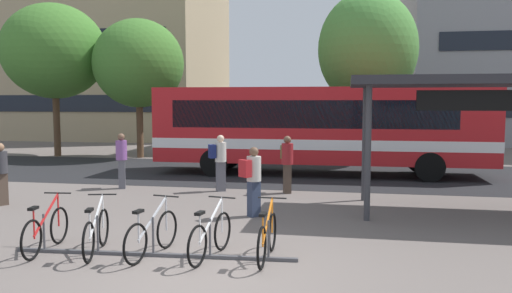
{
  "coord_description": "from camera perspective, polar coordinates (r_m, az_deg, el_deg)",
  "views": [
    {
      "loc": [
        2.16,
        -7.48,
        2.72
      ],
      "look_at": [
        -0.17,
        5.32,
        1.54
      ],
      "focal_mm": 35.35,
      "sensor_mm": 36.0,
      "label": 1
    }
  ],
  "objects": [
    {
      "name": "ground",
      "position": [
        8.24,
        -5.61,
        -14.07
      ],
      "size": [
        200.0,
        200.0,
        0.0
      ],
      "primitive_type": "plane",
      "color": "#6B605B"
    },
    {
      "name": "bus_lane_asphalt",
      "position": [
        18.95,
        3.67,
        -3.05
      ],
      "size": [
        80.0,
        7.2,
        0.01
      ],
      "primitive_type": "cube",
      "color": "#232326",
      "rests_on": "ground"
    },
    {
      "name": "city_bus",
      "position": [
        18.68,
        7.44,
        2.26
      ],
      "size": [
        12.05,
        2.7,
        3.2
      ],
      "rotation": [
        0.0,
        0.0,
        0.01
      ],
      "color": "red",
      "rests_on": "ground"
    },
    {
      "name": "bike_rack",
      "position": [
        9.18,
        -11.53,
        -11.54
      ],
      "size": [
        5.06,
        0.38,
        0.7
      ],
      "rotation": [
        0.0,
        0.0,
        0.06
      ],
      "color": "#47474C",
      "rests_on": "ground"
    },
    {
      "name": "parked_bicycle_red_0",
      "position": [
        9.95,
        -22.67,
        -8.77
      ],
      "size": [
        0.52,
        1.72,
        0.99
      ],
      "rotation": [
        0.0,
        0.0,
        1.67
      ],
      "color": "black",
      "rests_on": "ground"
    },
    {
      "name": "parked_bicycle_white_1",
      "position": [
        9.49,
        -17.62,
        -9.28
      ],
      "size": [
        0.59,
        1.69,
        0.99
      ],
      "rotation": [
        0.0,
        0.0,
        1.81
      ],
      "color": "black",
      "rests_on": "ground"
    },
    {
      "name": "parked_bicycle_silver_2",
      "position": [
        9.12,
        -11.69,
        -9.74
      ],
      "size": [
        0.52,
        1.71,
        0.99
      ],
      "rotation": [
        0.0,
        0.0,
        1.4
      ],
      "color": "black",
      "rests_on": "ground"
    },
    {
      "name": "parked_bicycle_white_3",
      "position": [
        8.85,
        -5.16,
        -10.1
      ],
      "size": [
        0.52,
        1.71,
        0.99
      ],
      "rotation": [
        0.0,
        0.0,
        1.4
      ],
      "color": "black",
      "rests_on": "ground"
    },
    {
      "name": "parked_bicycle_orange_4",
      "position": [
        8.75,
        1.29,
        -10.27
      ],
      "size": [
        0.52,
        1.72,
        0.99
      ],
      "rotation": [
        0.0,
        0.0,
        1.55
      ],
      "color": "black",
      "rests_on": "ground"
    },
    {
      "name": "transit_shelter",
      "position": [
        13.1,
        24.81,
        6.27
      ],
      "size": [
        6.37,
        3.18,
        3.28
      ],
      "rotation": [
        0.0,
        0.0,
        -0.0
      ],
      "color": "#38383D",
      "rests_on": "ground"
    },
    {
      "name": "commuter_navy_pack_0",
      "position": [
        15.15,
        -4.15,
        -1.4
      ],
      "size": [
        0.61,
        0.53,
        1.7
      ],
      "rotation": [
        0.0,
        0.0,
        0.52
      ],
      "color": "#565660",
      "rests_on": "ground"
    },
    {
      "name": "commuter_red_pack_1",
      "position": [
        11.78,
        -0.38,
        -3.44
      ],
      "size": [
        0.57,
        0.6,
        1.64
      ],
      "rotation": [
        0.0,
        0.0,
        0.87
      ],
      "color": "#2D3851",
      "rests_on": "ground"
    },
    {
      "name": "commuter_grey_pack_2",
      "position": [
        16.16,
        -14.97,
        -1.11
      ],
      "size": [
        0.48,
        0.6,
        1.72
      ],
      "rotation": [
        0.0,
        0.0,
        5.1
      ],
      "color": "#565660",
      "rests_on": "ground"
    },
    {
      "name": "commuter_olive_pack_3",
      "position": [
        14.84,
        3.53,
        -1.55
      ],
      "size": [
        0.46,
        0.59,
        1.69
      ],
      "rotation": [
        0.0,
        0.0,
        5.05
      ],
      "color": "#47382D",
      "rests_on": "ground"
    },
    {
      "name": "street_tree_0",
      "position": [
        22.93,
        12.51,
        10.7
      ],
      "size": [
        4.31,
        4.31,
        7.48
      ],
      "color": "brown",
      "rests_on": "ground"
    },
    {
      "name": "street_tree_1",
      "position": [
        24.78,
        -13.15,
        9.12
      ],
      "size": [
        4.26,
        4.26,
        6.57
      ],
      "color": "brown",
      "rests_on": "ground"
    },
    {
      "name": "street_tree_2",
      "position": [
        26.68,
        -21.87,
        9.95
      ],
      "size": [
        4.94,
        4.94,
        7.4
      ],
      "color": "brown",
      "rests_on": "ground"
    }
  ]
}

